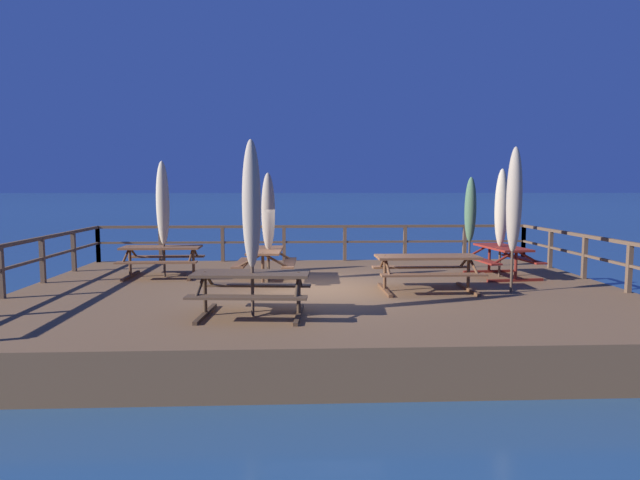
% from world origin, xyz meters
% --- Properties ---
extents(ground_plane, '(600.00, 600.00, 0.00)m').
position_xyz_m(ground_plane, '(0.00, 0.00, 0.00)').
color(ground_plane, navy).
extents(wooden_deck, '(13.23, 9.07, 0.79)m').
position_xyz_m(wooden_deck, '(0.00, 0.00, 0.40)').
color(wooden_deck, brown).
rests_on(wooden_deck, ground).
extents(railing_waterside_far, '(13.03, 0.10, 1.09)m').
position_xyz_m(railing_waterside_far, '(0.00, 4.39, 1.54)').
color(railing_waterside_far, brown).
rests_on(railing_waterside_far, wooden_deck).
extents(railing_side_left, '(0.10, 8.87, 1.09)m').
position_xyz_m(railing_side_left, '(-6.47, 0.00, 1.53)').
color(railing_side_left, brown).
rests_on(railing_side_left, wooden_deck).
extents(railing_side_right, '(0.10, 8.87, 1.09)m').
position_xyz_m(railing_side_right, '(6.47, 0.00, 1.53)').
color(railing_side_right, brown).
rests_on(railing_side_right, wooden_deck).
extents(picnic_table_back_left, '(2.10, 1.56, 0.78)m').
position_xyz_m(picnic_table_back_left, '(-1.33, -2.58, 1.35)').
color(picnic_table_back_left, brown).
rests_on(picnic_table_back_left, wooden_deck).
extents(picnic_table_front_left, '(1.47, 1.76, 0.78)m').
position_xyz_m(picnic_table_front_left, '(-1.28, 0.89, 1.34)').
color(picnic_table_front_left, brown).
rests_on(picnic_table_front_left, wooden_deck).
extents(picnic_table_mid_left, '(1.56, 1.87, 0.78)m').
position_xyz_m(picnic_table_mid_left, '(4.57, 1.25, 1.34)').
color(picnic_table_mid_left, maroon).
rests_on(picnic_table_mid_left, wooden_deck).
extents(picnic_table_mid_right, '(2.20, 1.42, 0.78)m').
position_xyz_m(picnic_table_mid_right, '(2.25, -0.47, 1.36)').
color(picnic_table_mid_right, brown).
rests_on(picnic_table_mid_right, wooden_deck).
extents(picnic_table_mid_centre, '(1.93, 1.42, 0.78)m').
position_xyz_m(picnic_table_mid_centre, '(-3.91, 1.64, 1.35)').
color(picnic_table_mid_centre, brown).
rests_on(picnic_table_mid_centre, wooden_deck).
extents(patio_umbrella_short_back, '(0.32, 0.32, 3.03)m').
position_xyz_m(patio_umbrella_short_back, '(-1.31, -2.63, 2.72)').
color(patio_umbrella_short_back, '#4C3828').
rests_on(patio_umbrella_short_back, wooden_deck).
extents(patio_umbrella_tall_mid_right, '(0.32, 0.32, 2.57)m').
position_xyz_m(patio_umbrella_tall_mid_right, '(-1.21, 0.91, 2.43)').
color(patio_umbrella_tall_mid_right, '#4C3828').
rests_on(patio_umbrella_tall_mid_right, wooden_deck).
extents(patio_umbrella_short_front, '(0.32, 0.32, 2.69)m').
position_xyz_m(patio_umbrella_short_front, '(4.51, 1.25, 2.50)').
color(patio_umbrella_short_front, '#4C3828').
rests_on(patio_umbrella_short_front, wooden_deck).
extents(patio_umbrella_short_mid, '(0.32, 0.32, 2.52)m').
position_xyz_m(patio_umbrella_short_mid, '(4.28, 2.88, 2.39)').
color(patio_umbrella_short_mid, '#4C3828').
rests_on(patio_umbrella_short_mid, wooden_deck).
extents(patio_umbrella_tall_front, '(0.32, 0.32, 2.87)m').
position_xyz_m(patio_umbrella_tall_front, '(-3.84, 1.62, 2.62)').
color(patio_umbrella_tall_front, '#4C3828').
rests_on(patio_umbrella_tall_front, wooden_deck).
extents(patio_umbrella_tall_mid_left, '(0.32, 0.32, 3.07)m').
position_xyz_m(patio_umbrella_tall_mid_left, '(4.00, -0.73, 2.74)').
color(patio_umbrella_tall_mid_left, '#4C3828').
rests_on(patio_umbrella_tall_mid_left, wooden_deck).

